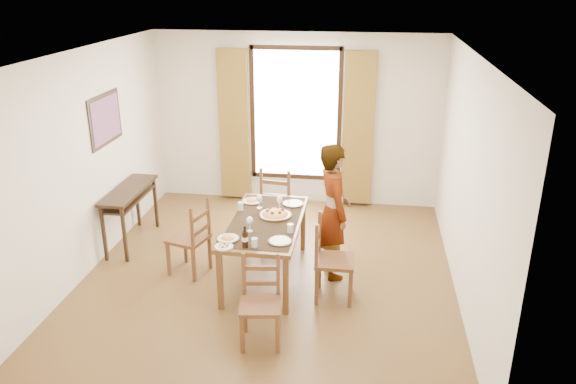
# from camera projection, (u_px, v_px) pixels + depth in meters

# --- Properties ---
(ground) EXTENTS (5.00, 5.00, 0.00)m
(ground) POSITION_uv_depth(u_px,v_px,m) (270.00, 274.00, 7.01)
(ground) COLOR brown
(ground) RESTS_ON ground
(room_shell) EXTENTS (4.60, 5.10, 2.74)m
(room_shell) POSITION_uv_depth(u_px,v_px,m) (269.00, 153.00, 6.57)
(room_shell) COLOR silver
(room_shell) RESTS_ON ground
(console_table) EXTENTS (0.38, 1.20, 0.80)m
(console_table) POSITION_uv_depth(u_px,v_px,m) (129.00, 197.00, 7.59)
(console_table) COLOR black
(console_table) RESTS_ON ground
(dining_table) EXTENTS (0.85, 1.69, 0.76)m
(dining_table) POSITION_uv_depth(u_px,v_px,m) (265.00, 226.00, 6.72)
(dining_table) COLOR brown
(dining_table) RESTS_ON ground
(chair_west) EXTENTS (0.53, 0.53, 0.97)m
(chair_west) POSITION_uv_depth(u_px,v_px,m) (191.00, 240.00, 6.89)
(chair_west) COLOR brown
(chair_west) RESTS_ON ground
(chair_north) EXTENTS (0.52, 0.52, 1.04)m
(chair_north) POSITION_uv_depth(u_px,v_px,m) (279.00, 203.00, 7.90)
(chair_north) COLOR brown
(chair_north) RESTS_ON ground
(chair_south) EXTENTS (0.45, 0.45, 0.91)m
(chair_south) POSITION_uv_depth(u_px,v_px,m) (261.00, 304.00, 5.60)
(chair_south) COLOR brown
(chair_south) RESTS_ON ground
(chair_east) EXTENTS (0.44, 0.44, 0.99)m
(chair_east) POSITION_uv_depth(u_px,v_px,m) (332.00, 261.00, 6.35)
(chair_east) COLOR brown
(chair_east) RESTS_ON ground
(man) EXTENTS (0.87, 0.79, 1.68)m
(man) POSITION_uv_depth(u_px,v_px,m) (333.00, 211.00, 6.73)
(man) COLOR gray
(man) RESTS_ON ground
(plate_sw) EXTENTS (0.27, 0.27, 0.05)m
(plate_sw) POSITION_uv_depth(u_px,v_px,m) (228.00, 237.00, 6.20)
(plate_sw) COLOR silver
(plate_sw) RESTS_ON dining_table
(plate_se) EXTENTS (0.27, 0.27, 0.05)m
(plate_se) POSITION_uv_depth(u_px,v_px,m) (280.00, 240.00, 6.14)
(plate_se) COLOR silver
(plate_se) RESTS_ON dining_table
(plate_nw) EXTENTS (0.27, 0.27, 0.05)m
(plate_nw) POSITION_uv_depth(u_px,v_px,m) (252.00, 200.00, 7.22)
(plate_nw) COLOR silver
(plate_nw) RESTS_ON dining_table
(plate_ne) EXTENTS (0.27, 0.27, 0.05)m
(plate_ne) POSITION_uv_depth(u_px,v_px,m) (293.00, 202.00, 7.14)
(plate_ne) COLOR silver
(plate_ne) RESTS_ON dining_table
(pasta_platter) EXTENTS (0.40, 0.40, 0.10)m
(pasta_platter) POSITION_uv_depth(u_px,v_px,m) (275.00, 212.00, 6.79)
(pasta_platter) COLOR #B05F16
(pasta_platter) RESTS_ON dining_table
(caprese_plate) EXTENTS (0.20, 0.20, 0.04)m
(caprese_plate) POSITION_uv_depth(u_px,v_px,m) (224.00, 246.00, 6.02)
(caprese_plate) COLOR silver
(caprese_plate) RESTS_ON dining_table
(wine_glass_a) EXTENTS (0.08, 0.08, 0.18)m
(wine_glass_a) POSITION_uv_depth(u_px,v_px,m) (250.00, 224.00, 6.37)
(wine_glass_a) COLOR white
(wine_glass_a) RESTS_ON dining_table
(wine_glass_b) EXTENTS (0.08, 0.08, 0.18)m
(wine_glass_b) POSITION_uv_depth(u_px,v_px,m) (280.00, 203.00, 6.96)
(wine_glass_b) COLOR white
(wine_glass_b) RESTS_ON dining_table
(wine_glass_c) EXTENTS (0.08, 0.08, 0.18)m
(wine_glass_c) POSITION_uv_depth(u_px,v_px,m) (259.00, 201.00, 7.00)
(wine_glass_c) COLOR white
(wine_glass_c) RESTS_ON dining_table
(tumbler_a) EXTENTS (0.07, 0.07, 0.10)m
(tumbler_a) POSITION_uv_depth(u_px,v_px,m) (290.00, 228.00, 6.37)
(tumbler_a) COLOR silver
(tumbler_a) RESTS_ON dining_table
(tumbler_b) EXTENTS (0.07, 0.07, 0.10)m
(tumbler_b) POSITION_uv_depth(u_px,v_px,m) (241.00, 206.00, 6.97)
(tumbler_b) COLOR silver
(tumbler_b) RESTS_ON dining_table
(tumbler_c) EXTENTS (0.07, 0.07, 0.10)m
(tumbler_c) POSITION_uv_depth(u_px,v_px,m) (255.00, 243.00, 6.03)
(tumbler_c) COLOR silver
(tumbler_c) RESTS_ON dining_table
(wine_bottle) EXTENTS (0.07, 0.07, 0.25)m
(wine_bottle) POSITION_uv_depth(u_px,v_px,m) (245.00, 237.00, 5.99)
(wine_bottle) COLOR black
(wine_bottle) RESTS_ON dining_table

